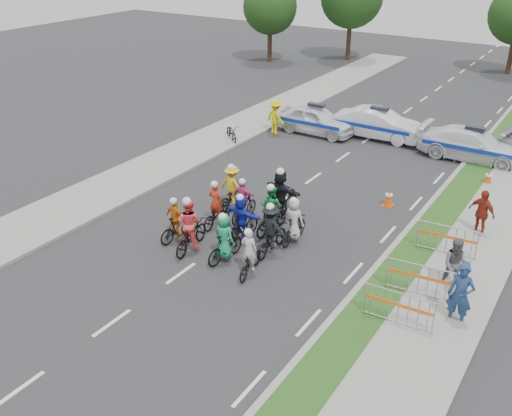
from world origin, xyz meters
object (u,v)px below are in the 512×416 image
Objects in this scene: police_car_1 at (378,124)px; barrier_1 at (418,281)px; spectator_1 at (456,265)px; rider_3 at (177,224)px; barrier_0 at (398,310)px; rider_4 at (271,233)px; rider_9 at (244,204)px; barrier_2 at (446,241)px; rider_7 at (294,224)px; police_car_2 at (473,145)px; rider_1 at (225,242)px; parked_bike at (232,132)px; rider_0 at (250,258)px; rider_5 at (242,220)px; rider_11 at (281,197)px; spectator_0 at (460,295)px; spectator_2 at (481,213)px; rider_2 at (190,230)px; police_car_0 at (316,120)px; tree_0 at (270,7)px; cone_1 at (489,178)px; cone_0 at (389,198)px; marshal_hiviz at (276,117)px; rider_8 at (272,214)px; rider_10 at (233,191)px; rider_6 at (217,210)px.

police_car_1 reaches higher than barrier_1.
rider_3 is at bearing 176.02° from spectator_1.
rider_4 is at bearing 163.11° from barrier_0.
barrier_2 is at bearing -168.56° from rider_9.
rider_7 is at bearing 169.42° from rider_9.
police_car_2 is at bearing 96.35° from barrier_0.
parked_bike is at bearing -50.68° from rider_1.
rider_5 is (-1.43, 1.66, 0.20)m from rider_0.
parked_bike is at bearing -31.55° from rider_11.
barrier_2 is at bearing 111.49° from spectator_0.
spectator_2 is at bearing -164.04° from police_car_2.
police_car_0 is at bearing -90.22° from rider_2.
spectator_2 is at bearing -43.62° from tree_0.
rider_7 is 9.80m from cone_1.
tree_0 is (-12.53, 26.40, 3.53)m from rider_3.
police_car_0 is 8.92m from cone_0.
rider_7 is at bearing 140.23° from marshal_hiviz.
police_car_0 is (-3.38, 9.30, -0.12)m from rider_11.
police_car_1 is at bearing -94.52° from rider_0.
rider_0 is 6.60m from barrier_2.
spectator_0 is at bearing -168.75° from rider_1.
rider_1 is at bearing 177.76° from barrier_0.
rider_8 is 0.42× the size of police_car_1.
rider_3 is 11.87m from marshal_hiviz.
barrier_1 is (6.30, -0.02, -0.20)m from rider_5.
cone_0 is 5.03m from cone_1.
rider_10 is at bearing 168.10° from police_car_1.
spectator_1 is at bearing -165.64° from rider_0.
rider_0 is at bearing 118.03° from rider_11.
rider_10 is at bearing 126.27° from marshal_hiviz.
rider_7 is 3.49m from rider_10.
cone_0 is at bearing -137.39° from rider_6.
rider_8 reaches higher than rider_9.
rider_5 is (1.08, 1.50, 0.02)m from rider_2.
police_car_2 is 13.19m from spectator_0.
rider_10 is 9.71m from spectator_0.
spectator_2 is at bearing -139.80° from rider_4.
rider_5 is at bearing 131.08° from marshal_hiviz.
rider_1 reaches higher than spectator_1.
barrier_2 is at bearing -147.05° from rider_3.
police_car_0 is 14.69m from spectator_1.
rider_10 is at bearing -145.51° from cone_0.
rider_2 is 1.02× the size of barrier_0.
spectator_2 is (8.74, 6.14, 0.22)m from rider_3.
police_car_0 is 2.12× the size of barrier_0.
parked_bike is (-6.49, 9.60, -0.26)m from rider_1.
rider_8 is at bearing -160.11° from police_car_0.
barrier_1 is (1.54, -12.21, -0.16)m from police_car_2.
rider_6 is at bearing -162.80° from barrier_2.
rider_1 is at bearing 178.48° from police_car_1.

